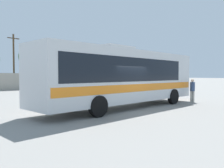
{
  "coord_description": "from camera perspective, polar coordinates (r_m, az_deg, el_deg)",
  "views": [
    {
      "loc": [
        -8.81,
        -10.12,
        2.01
      ],
      "look_at": [
        -0.17,
        0.9,
        1.48
      ],
      "focal_mm": 37.14,
      "sensor_mm": 36.0,
      "label": 1
    }
  ],
  "objects": [
    {
      "name": "utility_pole_far",
      "position": [
        36.64,
        -23.04,
        5.37
      ],
      "size": [
        1.78,
        0.54,
        7.95
      ],
      "color": "#4C3823",
      "rests_on": "ground_plane"
    },
    {
      "name": "coach_bus_silver_orange",
      "position": [
        14.21,
        2.79,
        2.07
      ],
      "size": [
        12.4,
        4.14,
        3.72
      ],
      "color": "silver",
      "rests_on": "ground_plane"
    },
    {
      "name": "perimeter_wall",
      "position": [
        33.65,
        -22.91,
        0.54
      ],
      "size": [
        80.0,
        0.3,
        2.29
      ],
      "primitive_type": "cube",
      "color": "#9E998C",
      "rests_on": "ground_plane"
    },
    {
      "name": "ground_plane",
      "position": [
        22.05,
        -14.41,
        -3.12
      ],
      "size": [
        300.0,
        300.0,
        0.0
      ],
      "primitive_type": "plane",
      "color": "gray"
    },
    {
      "name": "roadside_tree_midright",
      "position": [
        38.53,
        -17.74,
        6.34
      ],
      "size": [
        5.81,
        5.81,
        7.35
      ],
      "color": "brown",
      "rests_on": "ground_plane"
    },
    {
      "name": "attendant_by_bus_door",
      "position": [
        18.2,
        19.19,
        -1.19
      ],
      "size": [
        0.42,
        0.42,
        1.73
      ],
      "color": "#B7B2A8",
      "rests_on": "ground_plane"
    },
    {
      "name": "roadside_tree_right",
      "position": [
        44.65,
        -0.82,
        5.91
      ],
      "size": [
        3.78,
        3.78,
        6.54
      ],
      "color": "brown",
      "rests_on": "ground_plane"
    }
  ]
}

